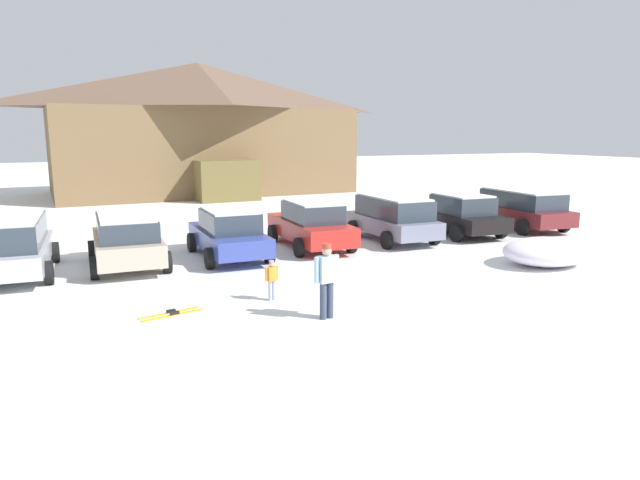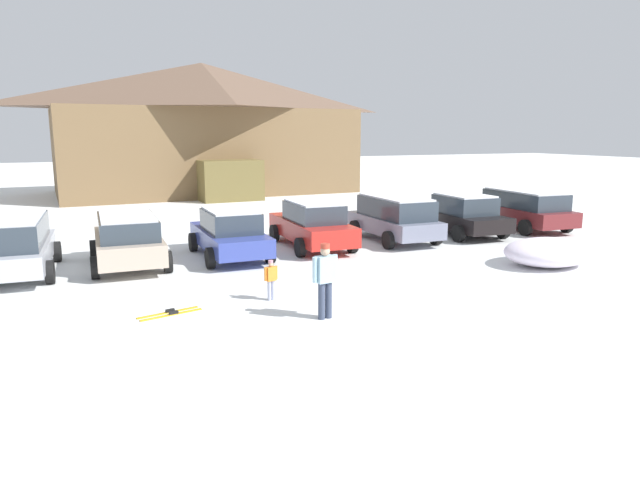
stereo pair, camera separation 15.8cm
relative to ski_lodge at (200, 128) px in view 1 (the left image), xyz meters
The scene contains 13 objects.
ground 32.62m from the ski_lodge, 97.05° to the right, with size 160.00×160.00×0.00m, color white.
ski_lodge is the anchor object (origin of this frame).
parked_silver_wagon 23.51m from the ski_lodge, 115.87° to the right, with size 2.28×4.71×1.68m.
parked_beige_suv 22.52m from the ski_lodge, 108.70° to the right, with size 2.30×4.25×1.59m.
parked_blue_hatchback 21.79m from the ski_lodge, 100.72° to the right, with size 2.14×4.44×1.60m.
parked_red_sedan 20.99m from the ski_lodge, 92.53° to the right, with size 2.23×4.70×1.65m.
parked_grey_wagon 21.23m from the ski_lodge, 83.49° to the right, with size 2.23×4.29×1.68m.
parked_black_sedan 21.78m from the ski_lodge, 75.21° to the right, with size 2.40×4.36×1.62m.
parked_maroon_van 22.67m from the ski_lodge, 66.90° to the right, with size 2.50×4.82×1.63m.
skier_child_in_orange_jacket 26.86m from the ski_lodge, 99.45° to the right, with size 0.36×0.19×0.99m.
skier_adult_in_blue_parka 28.47m from the ski_lodge, 97.61° to the right, with size 0.61×0.29×1.67m.
pair_of_skis 27.53m from the ski_lodge, 104.46° to the right, with size 1.46×0.61×0.08m.
plowed_snow_pile 26.85m from the ski_lodge, 80.08° to the right, with size 2.84×2.27×0.83m, color white.
Camera 1 is at (-4.86, -6.72, 4.00)m, focal length 32.00 mm.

